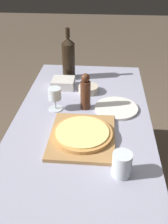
{
  "coord_description": "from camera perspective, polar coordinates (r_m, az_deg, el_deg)",
  "views": [
    {
      "loc": [
        0.11,
        -1.1,
        1.5
      ],
      "look_at": [
        0.01,
        0.03,
        0.78
      ],
      "focal_mm": 42.0,
      "sensor_mm": 36.0,
      "label": 1
    }
  ],
  "objects": [
    {
      "name": "ground_plane",
      "position": [
        1.87,
        -0.5,
        -21.23
      ],
      "size": [
        12.0,
        12.0,
        0.0
      ],
      "primitive_type": "plane",
      "color": "brown"
    },
    {
      "name": "dining_table",
      "position": [
        1.41,
        -0.61,
        -6.02
      ],
      "size": [
        0.73,
        1.58,
        0.72
      ],
      "color": "#9393A8",
      "rests_on": "ground_plane"
    },
    {
      "name": "cutting_board",
      "position": [
        1.26,
        -0.36,
        -5.33
      ],
      "size": [
        0.31,
        0.37,
        0.02
      ],
      "color": "#A87A47",
      "rests_on": "dining_table"
    },
    {
      "name": "pizza",
      "position": [
        1.25,
        -0.36,
        -4.59
      ],
      "size": [
        0.29,
        0.29,
        0.02
      ],
      "color": "#C68947",
      "rests_on": "cutting_board"
    },
    {
      "name": "wine_bottle",
      "position": [
        1.8,
        -3.4,
        11.66
      ],
      "size": [
        0.09,
        0.09,
        0.34
      ],
      "color": "black",
      "rests_on": "dining_table"
    },
    {
      "name": "pepper_mill",
      "position": [
        1.45,
        0.31,
        4.31
      ],
      "size": [
        0.06,
        0.06,
        0.21
      ],
      "color": "#4C2819",
      "rests_on": "dining_table"
    },
    {
      "name": "wine_glass",
      "position": [
        1.45,
        -6.39,
        3.67
      ],
      "size": [
        0.08,
        0.08,
        0.13
      ],
      "color": "silver",
      "rests_on": "dining_table"
    },
    {
      "name": "small_bowl",
      "position": [
        1.65,
        0.96,
        5.04
      ],
      "size": [
        0.12,
        0.12,
        0.04
      ],
      "color": "beige",
      "rests_on": "dining_table"
    },
    {
      "name": "drinking_tumbler",
      "position": [
        1.07,
        8.23,
        -11.21
      ],
      "size": [
        0.08,
        0.08,
        0.11
      ],
      "color": "silver",
      "rests_on": "dining_table"
    },
    {
      "name": "dinner_plate",
      "position": [
        1.49,
        7.03,
        0.86
      ],
      "size": [
        0.24,
        0.24,
        0.01
      ],
      "color": "silver",
      "rests_on": "dining_table"
    },
    {
      "name": "food_container",
      "position": [
        1.72,
        -4.54,
        6.3
      ],
      "size": [
        0.14,
        0.13,
        0.06
      ],
      "color": "beige",
      "rests_on": "dining_table"
    }
  ]
}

